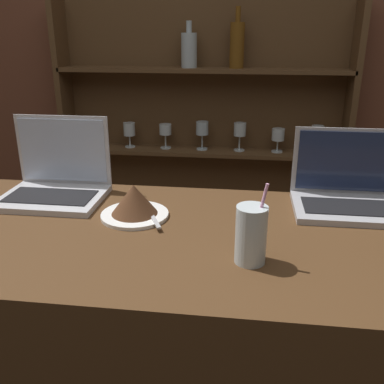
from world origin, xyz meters
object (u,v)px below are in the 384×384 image
Objects in this scene: laptop_near at (56,180)px; water_glass at (251,235)px; cake_plate at (134,202)px; laptop_far at (353,192)px.

laptop_near is 1.62× the size of water_glass.
water_glass is at bearing -33.12° from cake_plate.
cake_plate is 0.38m from water_glass.
cake_plate is at bearing 146.88° from water_glass.
laptop_far is at bearing 50.37° from water_glass.
laptop_near is 0.89m from laptop_far.
laptop_near reaches higher than water_glass.
laptop_far reaches higher than cake_plate.
laptop_near is 1.61× the size of cake_plate.
laptop_far reaches higher than water_glass.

